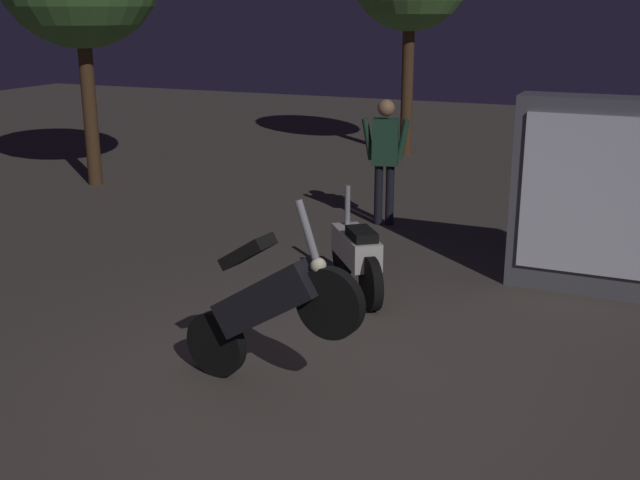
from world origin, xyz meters
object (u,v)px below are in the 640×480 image
object	(u,v)px
motorcycle_orange_parked_left	(590,195)
kiosk_billboard	(589,195)
person_rider_beside	(385,150)
motorcycle_white_parked_right	(356,253)
motorcycle_black_foreground	(269,304)

from	to	relation	value
motorcycle_orange_parked_left	kiosk_billboard	world-z (taller)	kiosk_billboard
motorcycle_orange_parked_left	person_rider_beside	distance (m)	2.95
person_rider_beside	motorcycle_white_parked_right	bearing A→B (deg)	-2.37
person_rider_beside	kiosk_billboard	bearing A→B (deg)	44.60
motorcycle_white_parked_right	kiosk_billboard	distance (m)	2.57
motorcycle_black_foreground	motorcycle_white_parked_right	xyz separation A→B (m)	(-0.19, 2.42, -0.31)
motorcycle_orange_parked_left	motorcycle_white_parked_right	size ratio (longest dim) A/B	1.20
kiosk_billboard	person_rider_beside	bearing A→B (deg)	-29.55
motorcycle_black_foreground	kiosk_billboard	size ratio (longest dim) A/B	0.79
motorcycle_black_foreground	kiosk_billboard	bearing A→B (deg)	67.40
motorcycle_black_foreground	motorcycle_orange_parked_left	distance (m)	6.54
motorcycle_black_foreground	motorcycle_white_parked_right	size ratio (longest dim) A/B	1.20
motorcycle_black_foreground	kiosk_billboard	xyz separation A→B (m)	(2.05, 3.52, 0.31)
person_rider_beside	kiosk_billboard	world-z (taller)	kiosk_billboard
motorcycle_orange_parked_left	person_rider_beside	xyz separation A→B (m)	(-2.68, -1.07, 0.63)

